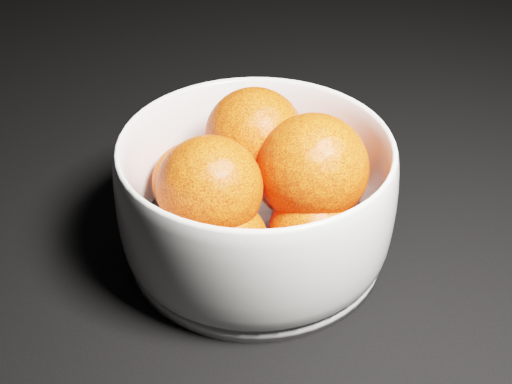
{
  "coord_description": "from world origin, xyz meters",
  "views": [
    {
      "loc": [
        0.13,
        -0.68,
        0.38
      ],
      "look_at": [
        0.14,
        -0.25,
        0.06
      ],
      "focal_mm": 50.0,
      "sensor_mm": 36.0,
      "label": 1
    }
  ],
  "objects": [
    {
      "name": "ground",
      "position": [
        0.0,
        0.0,
        0.0
      ],
      "size": [
        3.0,
        3.0,
        0.0
      ],
      "primitive_type": "cube",
      "color": "black",
      "rests_on": "ground"
    },
    {
      "name": "orange_pile",
      "position": [
        0.15,
        -0.25,
        0.07
      ],
      "size": [
        0.16,
        0.16,
        0.11
      ],
      "color": "#FF3E0D",
      "rests_on": "bowl"
    },
    {
      "name": "bowl",
      "position": [
        0.14,
        -0.25,
        0.05
      ],
      "size": [
        0.21,
        0.21,
        0.1
      ],
      "rotation": [
        0.0,
        0.0,
        -0.18
      ],
      "color": "silver",
      "rests_on": "ground"
    }
  ]
}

